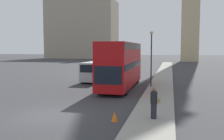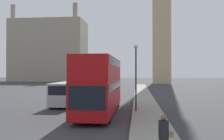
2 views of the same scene
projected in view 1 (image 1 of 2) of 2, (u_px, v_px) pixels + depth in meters
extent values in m
plane|color=#333335|center=(46.00, 115.00, 15.04)|extent=(300.00, 300.00, 0.00)
cube|color=gray|center=(151.00, 121.00, 13.59)|extent=(2.54, 120.00, 0.15)
cube|color=#9E937F|center=(82.00, 30.00, 104.61)|extent=(28.08, 14.61, 23.67)
cube|color=#A80F11|center=(121.00, 73.00, 25.43)|extent=(2.60, 11.15, 2.50)
cube|color=#A80F11|center=(121.00, 52.00, 25.25)|extent=(2.60, 10.93, 1.77)
cube|color=black|center=(121.00, 65.00, 25.36)|extent=(2.64, 10.71, 0.55)
cube|color=black|center=(121.00, 47.00, 25.20)|extent=(2.64, 10.48, 0.55)
cube|color=black|center=(108.00, 75.00, 19.98)|extent=(2.29, 0.03, 1.50)
cylinder|color=black|center=(102.00, 88.00, 21.94)|extent=(0.73, 1.15, 1.15)
cylinder|color=black|center=(123.00, 88.00, 21.51)|extent=(0.73, 1.15, 1.15)
cylinder|color=black|center=(120.00, 78.00, 29.51)|extent=(0.73, 1.15, 1.15)
cylinder|color=black|center=(136.00, 78.00, 29.08)|extent=(0.73, 1.15, 1.15)
cube|color=#B2B7BC|center=(95.00, 71.00, 30.46)|extent=(2.17, 5.54, 2.17)
cube|color=black|center=(88.00, 69.00, 27.72)|extent=(1.84, 0.02, 0.87)
cube|color=black|center=(91.00, 68.00, 28.67)|extent=(2.20, 1.00, 0.69)
cylinder|color=black|center=(84.00, 80.00, 28.90)|extent=(0.54, 0.80, 0.80)
cylinder|color=black|center=(97.00, 80.00, 28.52)|extent=(0.54, 0.80, 0.80)
cylinder|color=black|center=(94.00, 76.00, 32.55)|extent=(0.54, 0.80, 0.80)
cylinder|color=black|center=(106.00, 77.00, 32.18)|extent=(0.54, 0.80, 0.80)
cylinder|color=#23232D|center=(154.00, 111.00, 13.74)|extent=(0.33, 0.33, 0.84)
cylinder|color=black|center=(154.00, 98.00, 13.68)|extent=(0.38, 0.38, 0.66)
sphere|color=brown|center=(154.00, 90.00, 13.64)|extent=(0.23, 0.23, 0.23)
cube|color=olive|center=(159.00, 101.00, 13.63)|extent=(0.12, 0.24, 0.20)
cylinder|color=black|center=(151.00, 61.00, 25.30)|extent=(0.12, 0.12, 5.30)
sphere|color=beige|center=(152.00, 32.00, 25.06)|extent=(0.36, 0.36, 0.36)
cone|color=orange|center=(115.00, 116.00, 13.75)|extent=(0.36, 0.36, 0.55)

